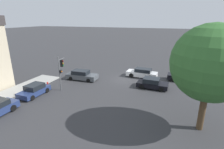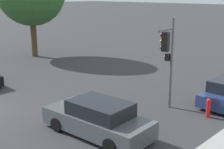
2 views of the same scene
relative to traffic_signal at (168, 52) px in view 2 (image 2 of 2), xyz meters
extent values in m
cylinder|color=#4C3823|center=(-16.27, 3.11, -1.17)|extent=(0.52, 0.52, 3.52)
cylinder|color=#515456|center=(-0.02, 0.39, -0.68)|extent=(0.14, 0.14, 4.51)
cylinder|color=#515456|center=(0.11, -0.38, 1.07)|extent=(0.35, 1.55, 0.10)
cube|color=black|center=(0.11, -0.38, 0.52)|extent=(0.34, 0.34, 0.90)
sphere|color=#590F0F|center=(-0.08, -0.41, 0.82)|extent=(0.20, 0.20, 0.20)
sphere|color=#99660F|center=(-0.08, -0.41, 0.52)|extent=(0.20, 0.20, 0.20)
sphere|color=#0F511E|center=(-0.08, -0.41, 0.22)|extent=(0.20, 0.20, 0.20)
cube|color=black|center=(-0.19, 0.36, -0.34)|extent=(0.27, 0.38, 0.35)
sphere|color=orange|center=(-0.33, 0.34, -0.34)|extent=(0.18, 0.18, 0.18)
cube|color=#4C5156|center=(-0.45, -4.30, -2.41)|extent=(4.82, 2.14, 0.72)
cube|color=black|center=(-0.26, -4.29, -1.76)|extent=(2.55, 1.78, 0.57)
cylinder|color=black|center=(-1.86, -5.26, -2.63)|extent=(0.61, 0.25, 0.60)
cylinder|color=black|center=(-1.96, -3.51, -2.63)|extent=(0.61, 0.25, 0.60)
cylinder|color=black|center=(1.06, -5.09, -2.63)|extent=(0.61, 0.25, 0.60)
cylinder|color=black|center=(0.96, -3.33, -2.63)|extent=(0.61, 0.25, 0.60)
cylinder|color=black|center=(1.22, 4.07, -2.63)|extent=(0.23, 0.61, 0.61)
cylinder|color=black|center=(1.19, 1.66, -2.63)|extent=(0.23, 0.61, 0.61)
cylinder|color=red|center=(2.03, 0.51, -2.56)|extent=(0.20, 0.20, 0.75)
sphere|color=red|center=(2.03, 0.51, -2.12)|extent=(0.22, 0.22, 0.22)
camera|label=1|loc=(-13.92, 17.76, 6.09)|focal=28.00mm
camera|label=2|loc=(8.10, -12.49, 2.71)|focal=50.00mm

